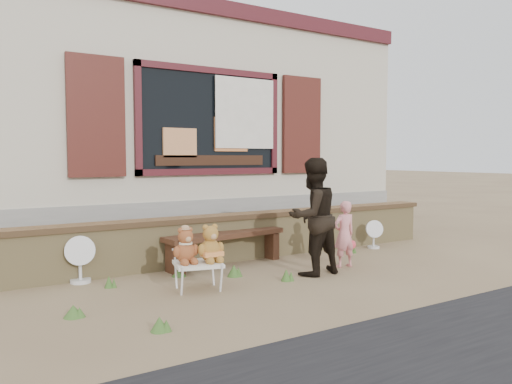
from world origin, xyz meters
TOP-DOWN VIEW (x-y plane):
  - ground at (0.00, 0.00)m, footprint 80.00×80.00m
  - shopfront at (0.00, 4.49)m, footprint 8.04×5.13m
  - brick_wall at (0.00, 1.00)m, footprint 7.10×0.36m
  - bench at (-0.41, 0.73)m, footprint 1.82×0.59m
  - folding_chair at (-1.28, -0.23)m, footprint 0.60×0.56m
  - teddy_bear_left at (-1.41, -0.20)m, footprint 0.35×0.32m
  - teddy_bear_right at (-1.14, -0.26)m, footprint 0.37×0.34m
  - child at (0.90, -0.21)m, footprint 0.35×0.24m
  - adult at (0.26, -0.33)m, footprint 0.75×0.61m
  - fan_left at (-2.32, 0.80)m, footprint 0.36×0.24m
  - fan_right at (2.25, 0.59)m, footprint 0.30×0.20m
  - grass_tufts at (-1.24, -0.23)m, footprint 4.45×1.88m

SIDE VIEW (x-z plane):
  - ground at x=0.00m, z-range 0.00..0.00m
  - grass_tufts at x=-1.24m, z-range -0.01..0.14m
  - fan_right at x=2.25m, z-range 0.00..0.46m
  - fan_left at x=-2.32m, z-range 0.00..0.56m
  - folding_chair at x=-1.28m, z-range 0.13..0.44m
  - bench at x=-0.41m, z-range 0.11..0.56m
  - brick_wall at x=0.00m, z-range 0.01..0.67m
  - child at x=0.90m, z-range 0.00..0.89m
  - teddy_bear_left at x=-1.41m, z-range 0.31..0.72m
  - teddy_bear_right at x=-1.14m, z-range 0.31..0.74m
  - adult at x=0.26m, z-range 0.00..1.47m
  - shopfront at x=0.00m, z-range 0.00..4.00m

